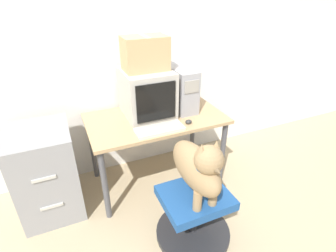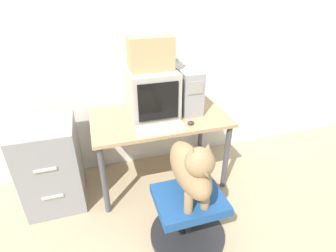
{
  "view_description": "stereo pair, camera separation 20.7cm",
  "coord_description": "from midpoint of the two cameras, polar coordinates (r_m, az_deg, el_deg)",
  "views": [
    {
      "loc": [
        -0.74,
        -1.63,
        1.77
      ],
      "look_at": [
        -0.01,
        0.03,
        0.78
      ],
      "focal_mm": 28.0,
      "sensor_mm": 36.0,
      "label": 1
    },
    {
      "loc": [
        -0.55,
        -1.7,
        1.77
      ],
      "look_at": [
        -0.01,
        0.03,
        0.78
      ],
      "focal_mm": 28.0,
      "sensor_mm": 36.0,
      "label": 2
    }
  ],
  "objects": [
    {
      "name": "pc_tower",
      "position": [
        2.46,
        0.27,
        8.19
      ],
      "size": [
        0.18,
        0.44,
        0.39
      ],
      "color": "#99999E",
      "rests_on": "desk"
    },
    {
      "name": "wall_back",
      "position": [
        2.55,
        -9.01,
        17.76
      ],
      "size": [
        8.0,
        0.05,
        2.6
      ],
      "color": "white",
      "rests_on": "ground_plane"
    },
    {
      "name": "filing_cabinet",
      "position": [
        2.46,
        -27.1,
        -9.12
      ],
      "size": [
        0.47,
        0.53,
        0.78
      ],
      "color": "gray",
      "rests_on": "ground_plane"
    },
    {
      "name": "cardboard_box",
      "position": [
        2.25,
        -7.75,
        15.36
      ],
      "size": [
        0.36,
        0.24,
        0.28
      ],
      "color": "tan",
      "rests_on": "crt_monitor"
    },
    {
      "name": "office_chair",
      "position": [
        2.12,
        2.74,
        -18.92
      ],
      "size": [
        0.58,
        0.58,
        0.42
      ],
      "color": "#262628",
      "rests_on": "ground_plane"
    },
    {
      "name": "computer_mouse",
      "position": [
        2.23,
        1.87,
        0.86
      ],
      "size": [
        0.06,
        0.05,
        0.04
      ],
      "color": "#333333",
      "rests_on": "desk"
    },
    {
      "name": "keyboard",
      "position": [
        2.14,
        -4.62,
        -0.72
      ],
      "size": [
        0.4,
        0.16,
        0.03
      ],
      "color": "beige",
      "rests_on": "desk"
    },
    {
      "name": "ground_plane",
      "position": [
        2.52,
        -1.84,
        -16.04
      ],
      "size": [
        12.0,
        12.0,
        0.0
      ],
      "primitive_type": "plane",
      "color": "tan"
    },
    {
      "name": "dog",
      "position": [
        1.79,
        3.23,
        -8.89
      ],
      "size": [
        0.22,
        0.57,
        0.52
      ],
      "color": "#9E7F56",
      "rests_on": "office_chair"
    },
    {
      "name": "crt_monitor",
      "position": [
        2.35,
        -7.17,
        7.13
      ],
      "size": [
        0.41,
        0.46,
        0.41
      ],
      "color": "#B7B2A8",
      "rests_on": "desk"
    },
    {
      "name": "desk",
      "position": [
        2.41,
        -5.15,
        0.0
      ],
      "size": [
        1.22,
        0.69,
        0.71
      ],
      "color": "tan",
      "rests_on": "ground_plane"
    }
  ]
}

